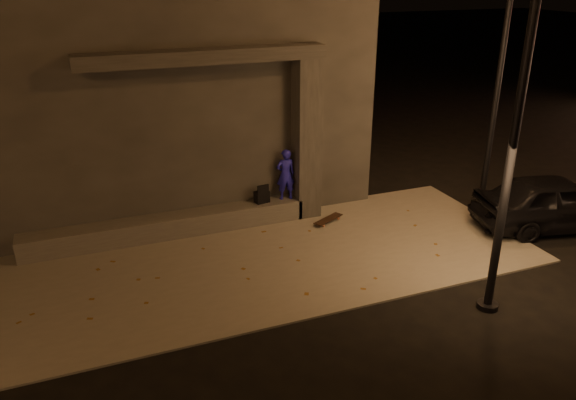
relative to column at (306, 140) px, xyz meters
name	(u,v)px	position (x,y,z in m)	size (l,w,h in m)	color
ground	(300,315)	(-1.70, -3.75, -1.84)	(120.00, 120.00, 0.00)	black
sidewalk	(261,260)	(-1.70, -1.75, -1.82)	(11.00, 4.40, 0.04)	slate
building	(161,91)	(-2.70, 2.74, 0.77)	(9.00, 5.10, 5.22)	#32302E
ledge	(168,226)	(-3.20, 0.00, -1.58)	(6.00, 0.55, 0.45)	#514F4A
column	(306,140)	(0.00, 0.00, 0.00)	(0.55, 0.55, 3.60)	#32302E
canopy	(204,56)	(-2.20, 0.05, 1.94)	(5.00, 0.70, 0.28)	#32302E
skateboarder	(286,174)	(-0.50, 0.00, -0.76)	(0.43, 0.28, 1.18)	#1D1AAC
backpack	(262,196)	(-1.07, 0.00, -1.20)	(0.34, 0.25, 0.44)	black
skateboard	(328,219)	(0.29, -0.65, -1.73)	(0.83, 0.57, 0.09)	black
street_lamp_0	(526,66)	(1.37, -4.73, 2.24)	(0.36, 0.36, 7.18)	black
street_lamp_2	(506,31)	(4.64, -0.57, 2.22)	(0.36, 0.36, 7.16)	black
car_a	(556,202)	(4.87, -2.65, -1.23)	(1.45, 3.60, 1.23)	black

